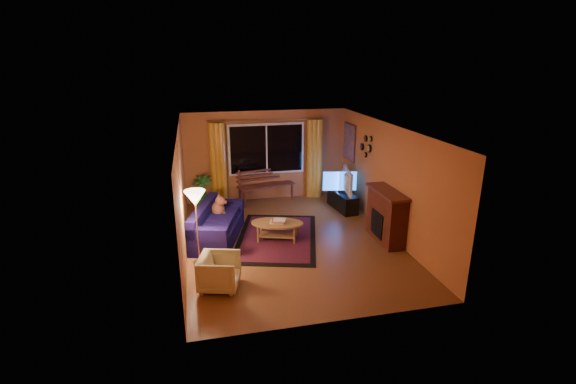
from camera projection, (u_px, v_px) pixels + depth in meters
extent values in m
cube|color=brown|center=(291.00, 242.00, 9.23)|extent=(4.50, 6.00, 0.02)
cube|color=white|center=(291.00, 128.00, 8.44)|extent=(4.50, 6.00, 0.02)
cube|color=#C6713C|center=(266.00, 156.00, 11.62)|extent=(4.50, 0.02, 2.50)
cube|color=#C6713C|center=(182.00, 195.00, 8.36)|extent=(0.02, 6.00, 2.50)
cube|color=#C6713C|center=(389.00, 181.00, 9.32)|extent=(0.02, 6.00, 2.50)
cube|color=black|center=(267.00, 149.00, 11.50)|extent=(2.00, 0.02, 1.30)
cylinder|color=#BF8C3F|center=(266.00, 120.00, 11.21)|extent=(3.20, 0.03, 0.03)
cylinder|color=orange|center=(218.00, 164.00, 11.26)|extent=(0.36, 0.36, 2.24)
cylinder|color=orange|center=(314.00, 159.00, 11.83)|extent=(0.36, 0.36, 2.24)
cube|color=#4F231B|center=(266.00, 193.00, 11.66)|extent=(1.65, 0.82, 0.48)
imported|color=#235B1E|center=(202.00, 193.00, 10.99)|extent=(0.65, 0.65, 0.93)
cube|color=#100B3C|center=(218.00, 223.00, 9.21)|extent=(1.36, 2.08, 0.78)
imported|color=beige|center=(219.00, 270.00, 7.27)|extent=(0.78, 0.81, 0.69)
cylinder|color=#BF8C3F|center=(197.00, 228.00, 8.00)|extent=(0.34, 0.34, 1.51)
cube|color=maroon|center=(277.00, 237.00, 9.39)|extent=(2.41, 3.09, 0.02)
cylinder|color=#A7793F|center=(277.00, 231.00, 9.23)|extent=(1.46, 1.46, 0.42)
cube|color=black|center=(343.00, 201.00, 11.07)|extent=(0.50, 1.17, 0.47)
imported|color=black|center=(343.00, 181.00, 10.90)|extent=(0.35, 1.11, 0.63)
cube|color=maroon|center=(386.00, 217.00, 9.12)|extent=(0.40, 1.20, 1.10)
cube|color=orange|center=(349.00, 142.00, 11.45)|extent=(0.04, 0.76, 0.96)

